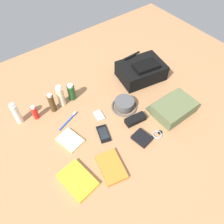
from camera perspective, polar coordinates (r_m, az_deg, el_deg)
ground_plane at (r=1.51m, az=0.00°, el=-1.23°), size 2.64×2.02×0.02m
backpack at (r=1.73m, az=7.54°, el=10.51°), size 0.37×0.30×0.15m
toiletry_pouch at (r=1.55m, az=15.54°, el=0.96°), size 0.27×0.23×0.09m
bucket_hat at (r=1.53m, az=3.20°, el=1.97°), size 0.18×0.18×0.06m
toothpaste_tube at (r=1.53m, az=-23.35°, el=-0.35°), size 0.04×0.04×0.17m
sunscreen_spray at (r=1.54m, az=-19.22°, el=-0.12°), size 0.04×0.04×0.11m
cologne_bottle at (r=1.53m, az=-15.20°, el=2.27°), size 0.04×0.04×0.15m
lotion_bottle at (r=1.55m, az=-13.05°, el=4.06°), size 0.05×0.05×0.17m
shampoo_bottle at (r=1.59m, az=-10.39°, el=5.08°), size 0.05×0.05×0.13m
paperback_novel at (r=1.28m, az=-8.84°, el=-16.93°), size 0.17×0.22×0.03m
travel_guidebook at (r=1.30m, az=-0.20°, el=-13.92°), size 0.17×0.22×0.02m
cell_phone at (r=1.41m, az=-2.20°, el=-5.57°), size 0.10×0.14×0.01m
media_player at (r=1.50m, az=-3.35°, el=-0.88°), size 0.07×0.09×0.01m
wristwatch at (r=1.44m, az=11.62°, el=-5.62°), size 0.07×0.06×0.01m
toothbrush at (r=1.50m, az=-10.99°, el=-2.01°), size 0.16×0.07×0.02m
wallet at (r=1.40m, az=7.71°, el=-6.63°), size 0.11×0.12×0.02m
notepad at (r=1.41m, az=-10.74°, el=-7.08°), size 0.14×0.17×0.02m
sunglasses_case at (r=1.47m, az=6.04°, el=-1.91°), size 0.15×0.08×0.04m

